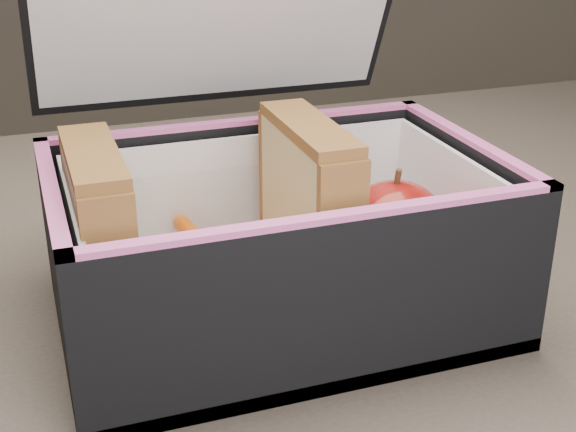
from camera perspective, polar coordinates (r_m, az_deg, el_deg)
name	(u,v)px	position (r m, az deg, el deg)	size (l,w,h in m)	color
kitchen_table	(224,393)	(0.61, -4.59, -12.45)	(1.20, 0.80, 0.75)	#64584B
lunch_bag	(276,230)	(0.50, -0.87, -1.01)	(0.27, 0.26, 0.26)	black
plastic_tub	(211,262)	(0.49, -5.53, -3.28)	(0.17, 0.12, 0.07)	white
sandwich_left	(101,243)	(0.47, -13.14, -1.88)	(0.03, 0.10, 0.11)	#D7BE86
sandwich_right	(309,212)	(0.49, 1.48, 0.31)	(0.03, 0.10, 0.11)	#D7BE86
carrot_sticks	(222,289)	(0.49, -4.69, -5.19)	(0.06, 0.15, 0.03)	#E95F00
paper_napkin	(396,277)	(0.54, 7.68, -4.29)	(0.08, 0.08, 0.01)	white
red_apple	(395,229)	(0.52, 7.60, -0.93)	(0.07, 0.07, 0.07)	#7B0604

